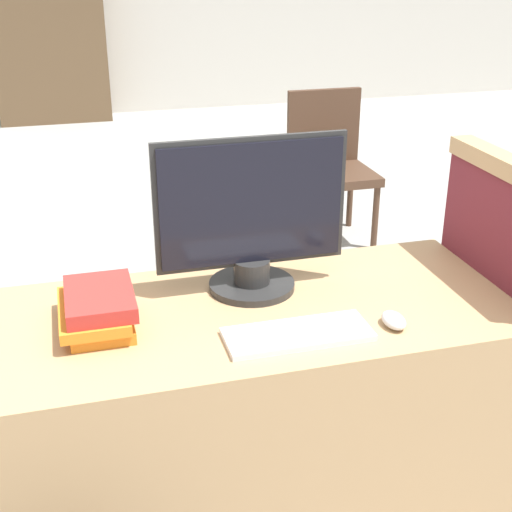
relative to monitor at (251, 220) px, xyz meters
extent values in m
cube|color=tan|center=(-0.06, -0.12, -0.58)|extent=(1.47, 0.63, 0.74)
cube|color=maroon|center=(0.70, -0.15, -0.42)|extent=(0.05, 0.58, 1.05)
cylinder|color=#282828|center=(0.00, 0.00, -0.20)|extent=(0.24, 0.24, 0.02)
cylinder|color=#282828|center=(0.00, 0.00, -0.15)|extent=(0.10, 0.10, 0.07)
cube|color=#282828|center=(0.00, 0.00, 0.05)|extent=(0.53, 0.01, 0.36)
cube|color=black|center=(0.00, 0.00, 0.05)|extent=(0.50, 0.02, 0.33)
cube|color=white|center=(0.04, -0.29, -0.20)|extent=(0.36, 0.14, 0.02)
ellipsoid|color=silver|center=(0.29, -0.31, -0.19)|extent=(0.05, 0.09, 0.03)
cube|color=orange|center=(-0.43, -0.13, -0.19)|extent=(0.16, 0.20, 0.03)
cube|color=orange|center=(-0.44, -0.11, -0.16)|extent=(0.17, 0.27, 0.03)
cube|color=#B72D28|center=(-0.42, -0.11, -0.13)|extent=(0.17, 0.24, 0.04)
cylinder|color=#4C3323|center=(0.82, 1.76, -0.76)|extent=(0.04, 0.04, 0.38)
cylinder|color=#4C3323|center=(1.20, 1.76, -0.76)|extent=(0.04, 0.04, 0.38)
cylinder|color=#4C3323|center=(0.82, 2.14, -0.76)|extent=(0.04, 0.04, 0.38)
cylinder|color=#4C3323|center=(1.20, 2.14, -0.76)|extent=(0.04, 0.04, 0.38)
cube|color=#4C3323|center=(1.01, 1.95, -0.54)|extent=(0.44, 0.44, 0.05)
cube|color=#4C3323|center=(1.01, 2.15, -0.30)|extent=(0.44, 0.04, 0.43)
cube|color=brown|center=(-0.51, 5.58, -0.04)|extent=(1.06, 0.32, 1.81)
camera|label=1|loc=(-0.46, -1.74, 0.69)|focal=50.00mm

